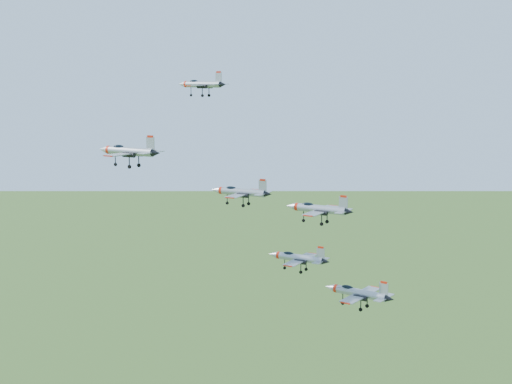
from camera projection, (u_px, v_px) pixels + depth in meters
The scene contains 6 objects.
jet_lead at pixel (201, 84), 156.26m from camera, with size 13.18×10.82×3.54m.
jet_left_high at pixel (240, 192), 133.99m from camera, with size 12.85×10.71×3.43m.
jet_right_high at pixel (128, 151), 122.11m from camera, with size 13.60×11.21×3.64m.
jet_left_low at pixel (318, 209), 131.68m from camera, with size 13.75×11.36×3.67m.
jet_right_low at pixel (298, 258), 118.05m from camera, with size 11.32×9.36×3.03m.
jet_trail at pixel (358, 292), 116.62m from camera, with size 12.70×10.47×3.40m.
Camera 1 is at (76.81, -108.85, 159.30)m, focal length 50.00 mm.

